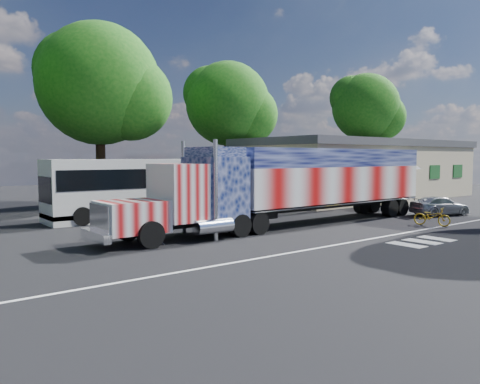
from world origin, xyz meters
TOP-DOWN VIEW (x-y plane):
  - ground at (0.00, 0.00)m, footprint 100.00×100.00m
  - lane_markings at (1.71, -3.77)m, footprint 30.00×2.67m
  - semi_truck at (3.42, 2.23)m, footprint 20.88×3.30m
  - coach_bus at (-1.44, 10.36)m, footprint 12.23×2.85m
  - hall_building at (19.92, 10.86)m, footprint 22.40×12.80m
  - parked_car at (13.59, -0.29)m, footprint 4.36×2.75m
  - woman at (-5.38, 1.50)m, footprint 0.67×0.56m
  - bicycle at (8.80, -2.50)m, footprint 1.16×2.00m
  - tree_n_mid at (-1.12, 18.33)m, footprint 9.48×9.03m
  - tree_far_ne at (27.58, 16.02)m, footprint 7.58×7.21m
  - tree_ne_a at (11.10, 18.82)m, footprint 8.01×7.63m

SIDE VIEW (x-z plane):
  - ground at x=0.00m, z-range 0.00..0.00m
  - lane_markings at x=1.71m, z-range 0.00..0.01m
  - bicycle at x=8.80m, z-range 0.00..0.99m
  - parked_car at x=13.59m, z-range 0.00..1.18m
  - woman at x=-5.38m, z-range 0.00..1.57m
  - coach_bus at x=-1.44m, z-range 0.06..3.62m
  - semi_truck at x=3.42m, z-range 0.07..4.52m
  - hall_building at x=19.92m, z-range 0.02..5.22m
  - tree_ne_a at x=11.10m, z-range 2.31..14.68m
  - tree_far_ne at x=27.58m, z-range 2.67..15.38m
  - tree_n_mid at x=-1.12m, z-range 2.24..15.86m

